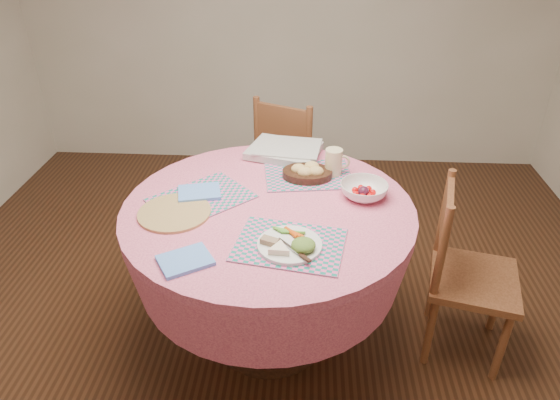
{
  "coord_description": "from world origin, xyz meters",
  "views": [
    {
      "loc": [
        0.16,
        -1.79,
        1.85
      ],
      "look_at": [
        0.05,
        0.0,
        0.78
      ],
      "focal_mm": 32.0,
      "sensor_mm": 36.0,
      "label": 1
    }
  ],
  "objects": [
    {
      "name": "fruit_bowl",
      "position": [
        0.41,
        0.1,
        0.78
      ],
      "size": [
        0.25,
        0.25,
        0.06
      ],
      "rotation": [
        0.0,
        0.0,
        0.25
      ],
      "color": "white",
      "rests_on": "dining_table"
    },
    {
      "name": "ground",
      "position": [
        0.0,
        0.0,
        0.0
      ],
      "size": [
        4.0,
        4.0,
        0.0
      ],
      "primitive_type": "plane",
      "color": "#331C0F",
      "rests_on": "ground"
    },
    {
      "name": "chair_right",
      "position": [
        0.87,
        0.0,
        0.44
      ],
      "size": [
        0.46,
        0.47,
        0.85
      ],
      "rotation": [
        0.0,
        0.0,
        1.32
      ],
      "color": "brown",
      "rests_on": "ground"
    },
    {
      "name": "dining_table",
      "position": [
        0.0,
        0.0,
        0.56
      ],
      "size": [
        1.24,
        1.24,
        0.75
      ],
      "color": "pink",
      "rests_on": "ground"
    },
    {
      "name": "latte_mug",
      "position": [
        0.28,
        0.3,
        0.82
      ],
      "size": [
        0.12,
        0.08,
        0.12
      ],
      "color": "beige",
      "rests_on": "placemat_back"
    },
    {
      "name": "placemat_left",
      "position": [
        -0.29,
        0.04,
        0.75
      ],
      "size": [
        0.5,
        0.49,
        0.01
      ],
      "primitive_type": "cube",
      "rotation": [
        0.0,
        0.0,
        0.76
      ],
      "color": "#167D6E",
      "rests_on": "dining_table"
    },
    {
      "name": "placemat_front",
      "position": [
        0.1,
        -0.28,
        0.75
      ],
      "size": [
        0.45,
        0.36,
        0.01
      ],
      "primitive_type": "cube",
      "rotation": [
        0.0,
        0.0,
        -0.17
      ],
      "color": "#167D6E",
      "rests_on": "dining_table"
    },
    {
      "name": "bread_bowl",
      "position": [
        0.16,
        0.25,
        0.78
      ],
      "size": [
        0.23,
        0.23,
        0.08
      ],
      "color": "black",
      "rests_on": "placemat_back"
    },
    {
      "name": "chair_back",
      "position": [
        0.06,
        1.0,
        0.47
      ],
      "size": [
        0.54,
        0.53,
        0.89
      ],
      "rotation": [
        0.0,
        0.0,
        2.71
      ],
      "color": "brown",
      "rests_on": "ground"
    },
    {
      "name": "dinner_plate",
      "position": [
        0.11,
        -0.3,
        0.77
      ],
      "size": [
        0.24,
        0.24,
        0.05
      ],
      "rotation": [
        0.0,
        0.0,
        -0.4
      ],
      "color": "white",
      "rests_on": "placemat_front"
    },
    {
      "name": "newspaper_stack",
      "position": [
        0.04,
        0.5,
        0.78
      ],
      "size": [
        0.4,
        0.35,
        0.04
      ],
      "rotation": [
        0.0,
        0.0,
        -0.28
      ],
      "color": "silver",
      "rests_on": "dining_table"
    },
    {
      "name": "napkin_near",
      "position": [
        -0.26,
        -0.4,
        0.76
      ],
      "size": [
        0.23,
        0.21,
        0.01
      ],
      "primitive_type": "cube",
      "rotation": [
        0.0,
        0.0,
        0.56
      ],
      "color": "#5F97F5",
      "rests_on": "dining_table"
    },
    {
      "name": "napkin_far",
      "position": [
        -0.31,
        0.07,
        0.76
      ],
      "size": [
        0.21,
        0.18,
        0.01
      ],
      "primitive_type": "cube",
      "rotation": [
        0.0,
        0.0,
        0.23
      ],
      "color": "#5F97F5",
      "rests_on": "placemat_left"
    },
    {
      "name": "wicker_trivet",
      "position": [
        -0.38,
        -0.09,
        0.76
      ],
      "size": [
        0.3,
        0.3,
        0.01
      ],
      "primitive_type": "cylinder",
      "color": "olive",
      "rests_on": "dining_table"
    },
    {
      "name": "placemat_back",
      "position": [
        0.17,
        0.28,
        0.75
      ],
      "size": [
        0.44,
        0.35,
        0.01
      ],
      "primitive_type": "cube",
      "rotation": [
        0.0,
        0.0,
        0.13
      ],
      "color": "#167D6E",
      "rests_on": "dining_table"
    }
  ]
}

